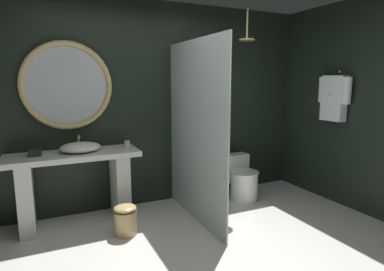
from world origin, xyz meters
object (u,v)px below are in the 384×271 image
(hanging_bathrobe, at_px, (334,96))
(vessel_sink, at_px, (80,147))
(toilet, at_px, (240,179))
(tissue_box, at_px, (35,153))
(round_wall_mirror, at_px, (67,86))
(waste_bin, at_px, (125,219))
(tumbler_cup, at_px, (127,145))
(rain_shower_head, at_px, (247,36))

(hanging_bathrobe, bearing_deg, vessel_sink, 166.62)
(vessel_sink, distance_m, hanging_bathrobe, 3.18)
(hanging_bathrobe, distance_m, toilet, 1.63)
(tissue_box, xyz_separation_m, round_wall_mirror, (0.38, 0.22, 0.70))
(round_wall_mirror, xyz_separation_m, toilet, (2.14, -0.34, -1.29))
(hanging_bathrobe, bearing_deg, waste_bin, 175.26)
(tumbler_cup, distance_m, round_wall_mirror, 0.95)
(rain_shower_head, relative_size, waste_bin, 1.19)
(tissue_box, distance_m, toilet, 2.59)
(rain_shower_head, bearing_deg, hanging_bathrobe, -28.01)
(tissue_box, xyz_separation_m, hanging_bathrobe, (3.50, -0.74, 0.56))
(vessel_sink, distance_m, tissue_box, 0.46)
(tumbler_cup, xyz_separation_m, waste_bin, (-0.16, -0.48, -0.71))
(tumbler_cup, height_order, rain_shower_head, rain_shower_head)
(round_wall_mirror, relative_size, waste_bin, 3.07)
(vessel_sink, relative_size, hanging_bathrobe, 0.68)
(tumbler_cup, relative_size, tissue_box, 0.70)
(tissue_box, relative_size, toilet, 0.22)
(tissue_box, bearing_deg, toilet, -2.67)
(tumbler_cup, relative_size, rain_shower_head, 0.23)
(tumbler_cup, bearing_deg, round_wall_mirror, 156.71)
(tissue_box, bearing_deg, tumbler_cup, -2.15)
(tissue_box, bearing_deg, hanging_bathrobe, -11.93)
(round_wall_mirror, relative_size, toilet, 1.72)
(rain_shower_head, relative_size, hanging_bathrobe, 0.60)
(vessel_sink, height_order, hanging_bathrobe, hanging_bathrobe)
(waste_bin, bearing_deg, hanging_bathrobe, -4.74)
(tissue_box, height_order, round_wall_mirror, round_wall_mirror)
(tumbler_cup, height_order, tissue_box, tumbler_cup)
(tissue_box, xyz_separation_m, toilet, (2.52, -0.12, -0.59))
(tissue_box, height_order, toilet, tissue_box)
(tissue_box, xyz_separation_m, rain_shower_head, (2.50, -0.21, 1.30))
(round_wall_mirror, bearing_deg, tumbler_cup, -23.29)
(tissue_box, distance_m, hanging_bathrobe, 3.62)
(vessel_sink, height_order, toilet, vessel_sink)
(tumbler_cup, bearing_deg, toilet, -3.01)
(round_wall_mirror, bearing_deg, toilet, -8.98)
(waste_bin, bearing_deg, rain_shower_head, 10.35)
(tissue_box, bearing_deg, vessel_sink, -1.93)
(round_wall_mirror, height_order, hanging_bathrobe, round_wall_mirror)
(round_wall_mirror, bearing_deg, rain_shower_head, -11.43)
(tissue_box, bearing_deg, waste_bin, -32.38)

